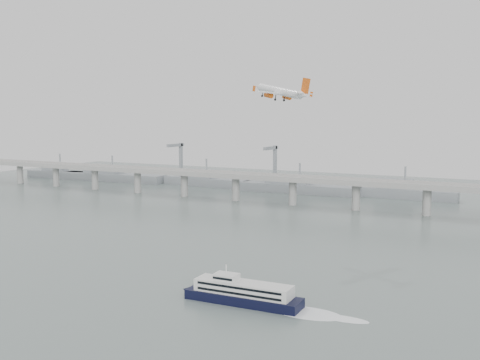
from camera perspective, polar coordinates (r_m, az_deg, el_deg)
The scene contains 5 objects.
ground at distance 250.17m, azimuth -5.95°, elevation -9.52°, with size 900.00×900.00×0.00m, color slate.
bridge at distance 425.05m, azimuth 8.98°, elevation -0.46°, with size 800.00×22.00×23.90m.
distant_fleet at distance 551.02m, azimuth -4.15°, elevation 0.01°, with size 453.00×60.90×40.00m.
ferry at distance 211.75m, azimuth 0.34°, elevation -11.43°, with size 73.27×13.87×13.82m.
airliner at distance 294.98m, azimuth 4.17°, elevation 8.94°, with size 40.11×37.87×11.49m.
Camera 1 is at (133.72, -199.76, 69.28)m, focal length 42.00 mm.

